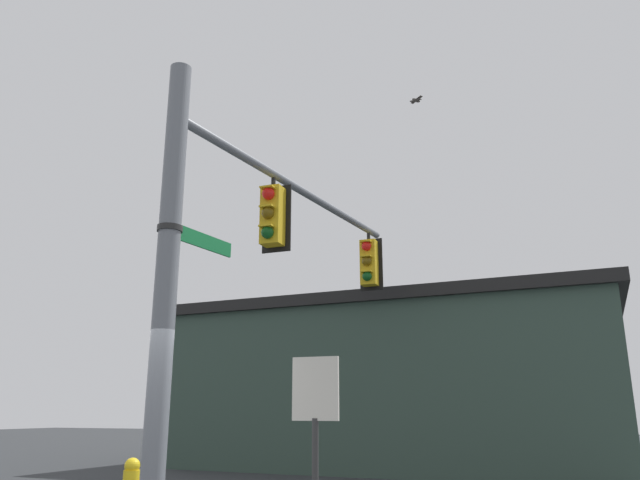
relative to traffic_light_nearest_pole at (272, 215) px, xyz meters
name	(u,v)px	position (x,y,z in m)	size (l,w,h in m)	color
signal_pole	(166,279)	(0.35, 2.44, -1.59)	(0.31, 0.31, 6.35)	slate
mast_arm	(302,191)	(-0.14, -1.00, 0.77)	(0.15, 0.15, 6.95)	slate
traffic_light_nearest_pole	(272,215)	(0.00, 0.00, 0.00)	(0.54, 0.49, 1.31)	black
traffic_light_mid_inner	(369,262)	(-0.56, -3.95, 0.00)	(0.54, 0.49, 1.31)	black
street_name_sign	(187,235)	(0.30, 2.10, -0.90)	(0.38, 1.50, 0.22)	#147238
bird_flying	(416,100)	(-1.61, -5.04, 4.48)	(0.38, 0.29, 0.10)	#4C4742
storefront_building	(408,385)	(-0.23, -8.85, -2.56)	(12.22, 8.78, 4.39)	#33473D
historical_marker	(315,418)	(-1.61, 2.00, -3.36)	(0.60, 0.08, 2.13)	#333333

